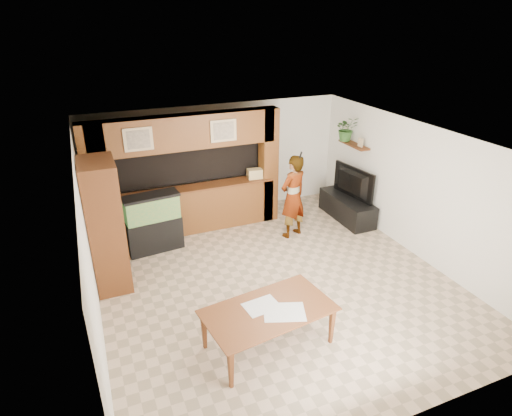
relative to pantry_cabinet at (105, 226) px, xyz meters
name	(u,v)px	position (x,y,z in m)	size (l,w,h in m)	color
floor	(275,280)	(2.70, -1.05, -1.15)	(6.50, 6.50, 0.00)	tan
ceiling	(278,141)	(2.70, -1.05, 1.45)	(6.50, 6.50, 0.00)	white
wall_back	(217,160)	(2.70, 2.20, 0.15)	(6.00, 6.00, 0.00)	white
wall_left	(88,250)	(-0.30, -1.05, 0.15)	(6.50, 6.50, 0.00)	white
wall_right	(416,190)	(5.70, -1.05, 0.15)	(6.50, 6.50, 0.00)	white
partition	(184,173)	(1.75, 1.58, 0.16)	(4.20, 0.99, 2.60)	brown
wall_clock	(81,188)	(-0.27, -0.05, 0.75)	(0.05, 0.25, 0.25)	black
wall_shelf	(354,145)	(5.55, 0.90, 0.55)	(0.25, 0.90, 0.04)	#613017
pantry_cabinet	(105,226)	(0.00, 0.00, 0.00)	(0.57, 0.94, 2.30)	#613017
trash_can	(118,276)	(0.06, -0.25, -0.87)	(0.30, 0.30, 0.55)	#B2B2B7
aquarium	(153,223)	(0.91, 0.90, -0.55)	(1.09, 0.41, 1.21)	black
tv_stand	(347,208)	(5.35, 0.65, -0.88)	(0.58, 1.58, 0.53)	black
television	(349,183)	(5.35, 0.65, -0.26)	(1.24, 0.16, 0.71)	black
photo_frame	(361,142)	(5.55, 0.66, 0.67)	(0.03, 0.14, 0.19)	tan
potted_plant	(347,129)	(5.52, 1.20, 0.86)	(0.51, 0.44, 0.57)	#2E5D25
person	(293,197)	(3.77, 0.39, -0.24)	(0.66, 0.44, 1.82)	tan
microphone	(301,155)	(3.82, 0.23, 0.71)	(0.04, 0.04, 0.16)	black
dining_table	(270,329)	(1.92, -2.56, -0.83)	(1.82, 1.02, 0.64)	#613017
newspaper_a	(262,306)	(1.85, -2.42, -0.50)	(0.49, 0.36, 0.01)	silver
newspaper_b	(284,312)	(2.09, -2.67, -0.50)	(0.57, 0.42, 0.01)	silver
counter_box	(255,174)	(3.32, 1.40, 0.00)	(0.32, 0.21, 0.21)	tan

